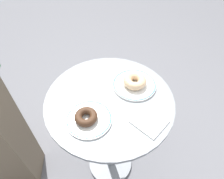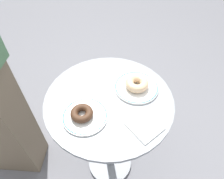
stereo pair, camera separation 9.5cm
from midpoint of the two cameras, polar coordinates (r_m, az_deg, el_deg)
name	(u,v)px [view 1 (the left image)]	position (r m, az deg, el deg)	size (l,w,h in m)	color
ground_plane	(110,164)	(1.66, -2.20, -20.32)	(7.00, 7.00, 0.02)	slate
cafe_table	(110,126)	(1.17, -2.98, -10.33)	(0.63, 0.63, 0.77)	gray
plate_left	(89,119)	(0.91, -9.51, -8.42)	(0.20, 0.20, 0.01)	white
plate_right	(134,85)	(1.03, 3.72, 1.24)	(0.22, 0.22, 0.01)	white
donut_chocolate	(86,117)	(0.89, -10.30, -7.86)	(0.10, 0.10, 0.03)	#422819
donut_glazed	(135,81)	(1.01, 3.79, 2.29)	(0.12, 0.12, 0.04)	#E0B789
paper_napkin	(149,122)	(0.90, 7.52, -9.15)	(0.12, 0.13, 0.01)	white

